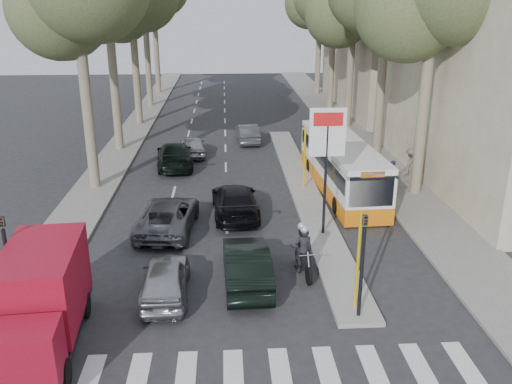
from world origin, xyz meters
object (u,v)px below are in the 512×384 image
silver_hatchback (165,279)px  dark_hatchback (247,265)px  motorcycle (302,250)px  red_truck (40,300)px  city_bus (341,164)px

silver_hatchback → dark_hatchback: bearing=-166.5°
dark_hatchback → motorcycle: (2.11, 0.82, 0.14)m
dark_hatchback → motorcycle: 2.27m
dark_hatchback → silver_hatchback: bearing=12.9°
silver_hatchback → dark_hatchback: (2.82, 0.74, 0.08)m
silver_hatchback → red_truck: size_ratio=0.71×
motorcycle → red_truck: bearing=-158.6°
dark_hatchback → red_truck: size_ratio=0.82×
dark_hatchback → city_bus: (5.43, 9.85, 0.70)m
dark_hatchback → motorcycle: size_ratio=1.98×
dark_hatchback → motorcycle: motorcycle is taller
silver_hatchback → red_truck: 4.29m
red_truck → silver_hatchback: bearing=34.2°
city_bus → motorcycle: (-3.32, -9.03, -0.56)m
silver_hatchback → motorcycle: (4.93, 1.56, 0.22)m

